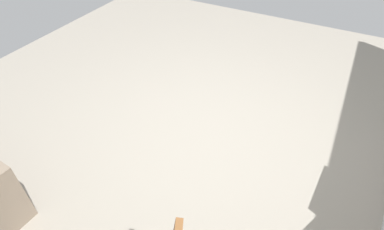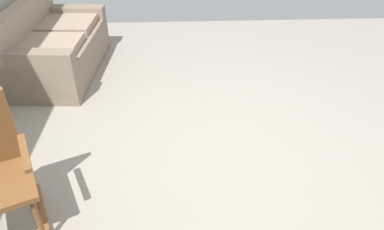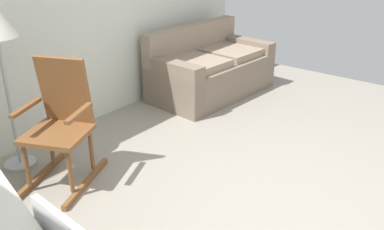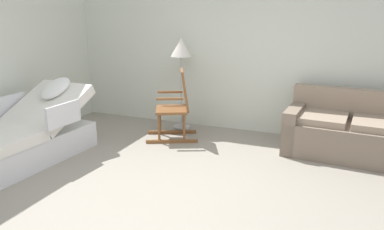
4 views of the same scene
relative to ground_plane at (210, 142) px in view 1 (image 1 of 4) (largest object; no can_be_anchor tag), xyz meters
name	(u,v)px [view 1 (image 1 of 4)]	position (x,y,z in m)	size (l,w,h in m)	color
ground_plane	(210,142)	(0.00, 0.00, 0.00)	(6.92, 6.92, 0.00)	gray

